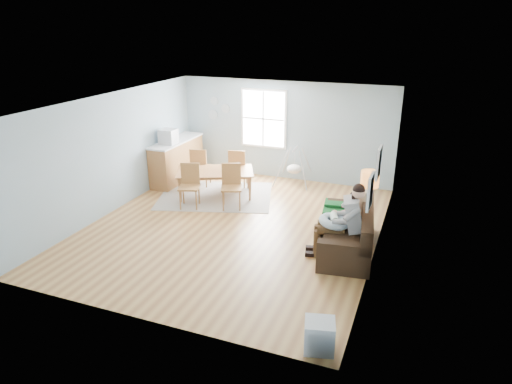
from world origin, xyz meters
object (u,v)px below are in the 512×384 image
at_px(father, 343,218).
at_px(floor_lamp, 369,186).
at_px(chair_ne, 238,166).
at_px(baby_swing, 294,168).
at_px(toddler, 348,209).
at_px(chair_sw, 190,182).
at_px(sofa, 350,234).
at_px(chair_se, 231,183).
at_px(monitor, 168,136).
at_px(dining_table, 215,184).
at_px(chair_nw, 200,165).
at_px(counter, 177,160).
at_px(storage_cube, 319,336).

relative_size(father, floor_lamp, 0.89).
height_order(chair_ne, baby_swing, chair_ne).
bearing_deg(toddler, chair_sw, 170.67).
distance_m(sofa, father, 0.58).
bearing_deg(chair_se, chair_ne, 107.14).
xyz_separation_m(father, chair_se, (-2.92, 1.46, -0.17)).
bearing_deg(father, chair_se, 153.49).
relative_size(father, toddler, 1.62).
distance_m(father, monitor, 5.64).
xyz_separation_m(dining_table, monitor, (-1.51, 0.36, 1.00)).
relative_size(floor_lamp, chair_nw, 1.56).
relative_size(chair_ne, monitor, 2.50).
distance_m(dining_table, chair_se, 0.89).
relative_size(chair_sw, chair_se, 0.99).
xyz_separation_m(toddler, chair_nw, (-4.27, 1.93, -0.14)).
xyz_separation_m(chair_sw, baby_swing, (1.87, 2.39, -0.16)).
bearing_deg(counter, father, -27.85).
xyz_separation_m(counter, baby_swing, (3.13, 0.85, -0.14)).
relative_size(sofa, chair_nw, 2.18).
xyz_separation_m(storage_cube, chair_nw, (-4.52, 5.21, 0.38)).
distance_m(dining_table, chair_ne, 0.89).
bearing_deg(chair_nw, dining_table, -35.80).
bearing_deg(chair_nw, father, -29.88).
height_order(chair_sw, monitor, monitor).
distance_m(toddler, dining_table, 3.88).
bearing_deg(sofa, baby_swing, 122.92).
xyz_separation_m(storage_cube, chair_se, (-3.15, 4.20, 0.39)).
height_order(sofa, chair_sw, chair_sw).
relative_size(father, chair_ne, 1.40).
distance_m(toddler, chair_nw, 4.69).
xyz_separation_m(floor_lamp, monitor, (-5.49, 2.03, -0.02)).
height_order(father, baby_swing, father).
distance_m(chair_se, baby_swing, 2.30).
bearing_deg(monitor, storage_cube, -43.49).
bearing_deg(toddler, chair_se, 162.26).
height_order(sofa, chair_nw, chair_nw).
height_order(floor_lamp, baby_swing, floor_lamp).
bearing_deg(monitor, toddler, -19.37).
bearing_deg(father, dining_table, 151.35).
bearing_deg(toddler, baby_swing, 123.20).
relative_size(storage_cube, baby_swing, 0.47).
height_order(chair_sw, chair_ne, chair_ne).
bearing_deg(sofa, chair_se, 159.48).
bearing_deg(dining_table, chair_se, -61.75).
relative_size(chair_nw, monitor, 2.52).
xyz_separation_m(chair_se, chair_nw, (-1.37, 1.01, -0.00)).
height_order(storage_cube, chair_sw, chair_sw).
height_order(sofa, storage_cube, sofa).
bearing_deg(floor_lamp, baby_swing, 126.04).
bearing_deg(baby_swing, floor_lamp, -53.96).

